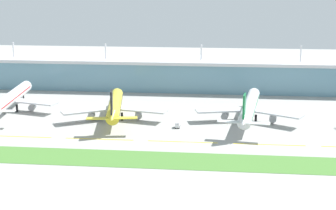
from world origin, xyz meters
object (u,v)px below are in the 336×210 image
Objects in this scene: airliner_near_middle at (115,106)px; baggage_cart at (178,125)px; airliner_nearest at (11,98)px; airliner_far_middle at (249,108)px.

baggage_cart is at bearing -19.44° from airliner_near_middle.
airliner_near_middle is (54.30, -10.41, -0.01)m from airliner_nearest.
airliner_near_middle reaches higher than baggage_cart.
airliner_near_middle is 16.23× the size of baggage_cart.
baggage_cart is (84.27, -20.99, -5.19)m from airliner_nearest.
airliner_far_middle reaches higher than baggage_cart.
baggage_cart is at bearing -13.98° from airliner_nearest.
airliner_nearest is 18.54× the size of baggage_cart.
airliner_nearest reaches higher than baggage_cart.
airliner_far_middle is 34.94m from baggage_cart.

